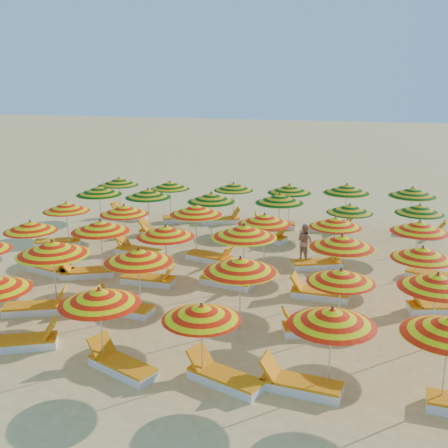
# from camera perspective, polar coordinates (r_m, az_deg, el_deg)

# --- Properties ---
(ground) EXTENTS (120.00, 120.00, 0.00)m
(ground) POSITION_cam_1_polar(r_m,az_deg,el_deg) (18.84, -0.36, -5.09)
(ground) COLOR #EFBE6A
(ground) RESTS_ON ground
(umbrella_2) EXTENTS (2.13, 2.13, 1.95)m
(umbrella_2) POSITION_cam_1_polar(r_m,az_deg,el_deg) (12.89, -12.56, -7.22)
(umbrella_2) COLOR silver
(umbrella_2) RESTS_ON ground
(umbrella_3) EXTENTS (2.00, 2.00, 1.83)m
(umbrella_3) POSITION_cam_1_polar(r_m,az_deg,el_deg) (12.09, -2.30, -8.96)
(umbrella_3) COLOR silver
(umbrella_3) RESTS_ON ground
(umbrella_4) EXTENTS (2.28, 2.28, 1.95)m
(umbrella_4) POSITION_cam_1_polar(r_m,az_deg,el_deg) (11.82, 10.92, -9.27)
(umbrella_4) COLOR silver
(umbrella_4) RESTS_ON ground
(umbrella_7) EXTENTS (2.57, 2.57, 2.13)m
(umbrella_7) POSITION_cam_1_polar(r_m,az_deg,el_deg) (16.09, -17.04, -2.35)
(umbrella_7) COLOR silver
(umbrella_7) RESTS_ON ground
(umbrella_8) EXTENTS (2.11, 2.11, 2.01)m
(umbrella_8) POSITION_cam_1_polar(r_m,az_deg,el_deg) (15.29, -8.68, -3.19)
(umbrella_8) COLOR silver
(umbrella_8) RESTS_ON ground
(umbrella_9) EXTENTS (2.52, 2.52, 2.05)m
(umbrella_9) POSITION_cam_1_polar(r_m,az_deg,el_deg) (14.30, 1.66, -4.18)
(umbrella_9) COLOR silver
(umbrella_9) RESTS_ON ground
(umbrella_10) EXTENTS (1.90, 1.90, 1.84)m
(umbrella_10) POSITION_cam_1_polar(r_m,az_deg,el_deg) (14.39, 11.79, -5.18)
(umbrella_10) COLOR silver
(umbrella_10) RESTS_ON ground
(umbrella_11) EXTENTS (2.44, 2.44, 1.97)m
(umbrella_11) POSITION_cam_1_polar(r_m,az_deg,el_deg) (14.35, 20.87, -5.44)
(umbrella_11) COLOR silver
(umbrella_11) RESTS_ON ground
(umbrella_12) EXTENTS (2.33, 2.33, 1.86)m
(umbrella_12) POSITION_cam_1_polar(r_m,az_deg,el_deg) (19.49, -19.07, -0.21)
(umbrella_12) COLOR silver
(umbrella_12) RESTS_ON ground
(umbrella_13) EXTENTS (2.24, 2.24, 2.01)m
(umbrella_13) POSITION_cam_1_polar(r_m,az_deg,el_deg) (18.38, -12.45, -0.21)
(umbrella_13) COLOR silver
(umbrella_13) RESTS_ON ground
(umbrella_14) EXTENTS (2.30, 2.30, 1.95)m
(umbrella_14) POSITION_cam_1_polar(r_m,az_deg,el_deg) (17.64, -5.96, -0.75)
(umbrella_14) COLOR silver
(umbrella_14) RESTS_ON ground
(umbrella_15) EXTENTS (2.11, 2.11, 2.12)m
(umbrella_15) POSITION_cam_1_polar(r_m,az_deg,el_deg) (17.02, 2.05, -0.73)
(umbrella_15) COLOR silver
(umbrella_15) RESTS_ON ground
(umbrella_16) EXTENTS (2.06, 2.06, 2.04)m
(umbrella_16) POSITION_cam_1_polar(r_m,az_deg,el_deg) (16.57, 11.90, -1.76)
(umbrella_16) COLOR silver
(umbrella_16) RESTS_ON ground
(umbrella_17) EXTENTS (1.92, 1.92, 1.87)m
(umbrella_17) POSITION_cam_1_polar(r_m,az_deg,el_deg) (16.68, 19.52, -2.79)
(umbrella_17) COLOR silver
(umbrella_17) RESTS_ON ground
(umbrella_18) EXTENTS (2.11, 2.11, 1.85)m
(umbrella_18) POSITION_cam_1_polar(r_m,az_deg,el_deg) (21.90, -15.74, 1.69)
(umbrella_18) COLOR silver
(umbrella_18) RESTS_ON ground
(umbrella_19) EXTENTS (2.29, 2.29, 1.89)m
(umbrella_19) POSITION_cam_1_polar(r_m,az_deg,el_deg) (20.79, -10.12, 1.44)
(umbrella_19) COLOR silver
(umbrella_19) RESTS_ON ground
(umbrella_20) EXTENTS (2.55, 2.55, 2.05)m
(umbrella_20) POSITION_cam_1_polar(r_m,az_deg,el_deg) (19.91, -2.86, 1.46)
(umbrella_20) COLOR silver
(umbrella_20) RESTS_ON ground
(umbrella_21) EXTENTS (1.85, 1.85, 1.95)m
(umbrella_21) POSITION_cam_1_polar(r_m,az_deg,el_deg) (19.04, 4.15, 0.51)
(umbrella_21) COLOR silver
(umbrella_21) RESTS_ON ground
(umbrella_22) EXTENTS (2.13, 2.13, 1.87)m
(umbrella_22) POSITION_cam_1_polar(r_m,az_deg,el_deg) (19.22, 11.26, 0.19)
(umbrella_22) COLOR silver
(umbrella_22) RESTS_ON ground
(umbrella_23) EXTENTS (2.26, 2.26, 1.96)m
(umbrella_23) POSITION_cam_1_polar(r_m,az_deg,el_deg) (19.08, 19.26, -0.27)
(umbrella_23) COLOR silver
(umbrella_23) RESTS_ON ground
(umbrella_24) EXTENTS (2.32, 2.32, 2.04)m
(umbrella_24) POSITION_cam_1_polar(r_m,az_deg,el_deg) (23.74, -12.57, 3.35)
(umbrella_24) COLOR silver
(umbrella_24) RESTS_ON ground
(umbrella_25) EXTENTS (2.18, 2.18, 1.98)m
(umbrella_25) POSITION_cam_1_polar(r_m,az_deg,el_deg) (23.09, -7.73, 3.12)
(umbrella_25) COLOR silver
(umbrella_25) RESTS_ON ground
(umbrella_26) EXTENTS (2.45, 2.45, 2.03)m
(umbrella_26) POSITION_cam_1_polar(r_m,az_deg,el_deg) (21.94, -1.30, 2.73)
(umbrella_26) COLOR silver
(umbrella_26) RESTS_ON ground
(umbrella_27) EXTENTS (2.50, 2.50, 2.05)m
(umbrella_27) POSITION_cam_1_polar(r_m,az_deg,el_deg) (21.80, 5.67, 2.61)
(umbrella_27) COLOR silver
(umbrella_27) RESTS_ON ground
(umbrella_28) EXTENTS (1.85, 1.85, 1.83)m
(umbrella_28) POSITION_cam_1_polar(r_m,az_deg,el_deg) (21.38, 12.66, 1.54)
(umbrella_28) COLOR silver
(umbrella_28) RESTS_ON ground
(umbrella_29) EXTENTS (2.14, 2.14, 1.89)m
(umbrella_29) POSITION_cam_1_polar(r_m,az_deg,el_deg) (21.79, 19.26, 1.44)
(umbrella_29) COLOR silver
(umbrella_29) RESTS_ON ground
(umbrella_30) EXTENTS (1.86, 1.86, 1.89)m
(umbrella_30) POSITION_cam_1_polar(r_m,az_deg,el_deg) (26.23, -10.61, 4.28)
(umbrella_30) COLOR silver
(umbrella_30) RESTS_ON ground
(umbrella_31) EXTENTS (2.19, 2.19, 1.86)m
(umbrella_31) POSITION_cam_1_polar(r_m,az_deg,el_deg) (25.16, -5.51, 3.96)
(umbrella_31) COLOR silver
(umbrella_31) RESTS_ON ground
(umbrella_32) EXTENTS (2.25, 2.25, 1.86)m
(umbrella_32) POSITION_cam_1_polar(r_m,az_deg,el_deg) (24.74, 0.97, 3.82)
(umbrella_32) COLOR silver
(umbrella_32) RESTS_ON ground
(umbrella_33) EXTENTS (1.92, 1.92, 1.97)m
(umbrella_33) POSITION_cam_1_polar(r_m,az_deg,el_deg) (23.93, 6.65, 3.58)
(umbrella_33) COLOR silver
(umbrella_33) RESTS_ON ground
(umbrella_34) EXTENTS (2.58, 2.58, 2.10)m
(umbrella_34) POSITION_cam_1_polar(r_m,az_deg,el_deg) (23.77, 12.36, 3.51)
(umbrella_34) COLOR silver
(umbrella_34) RESTS_ON ground
(umbrella_35) EXTENTS (2.18, 2.18, 2.08)m
(umbrella_35) POSITION_cam_1_polar(r_m,az_deg,el_deg) (23.96, 18.62, 3.11)
(umbrella_35) COLOR silver
(umbrella_35) RESTS_ON ground
(lounger_1) EXTENTS (1.82, 1.24, 0.69)m
(lounger_1) POSITION_cam_1_polar(r_m,az_deg,el_deg) (14.88, -19.75, -11.21)
(lounger_1) COLOR white
(lounger_1) RESTS_ON ground
(lounger_2) EXTENTS (1.82, 1.24, 0.69)m
(lounger_2) POSITION_cam_1_polar(r_m,az_deg,el_deg) (13.25, -10.41, -13.97)
(lounger_2) COLOR white
(lounger_2) RESTS_ON ground
(lounger_3) EXTENTS (1.82, 1.18, 0.69)m
(lounger_3) POSITION_cam_1_polar(r_m,az_deg,el_deg) (12.59, -0.03, -15.36)
(lounger_3) COLOR white
(lounger_3) RESTS_ON ground
(lounger_4) EXTENTS (1.79, 0.80, 0.69)m
(lounger_4) POSITION_cam_1_polar(r_m,az_deg,el_deg) (12.46, 7.66, -15.87)
(lounger_4) COLOR white
(lounger_4) RESTS_ON ground
(lounger_7) EXTENTS (1.82, 1.18, 0.69)m
(lounger_7) POSITION_cam_1_polar(r_m,az_deg,el_deg) (16.75, -18.48, -8.06)
(lounger_7) COLOR white
(lounger_7) RESTS_ON ground
(lounger_8) EXTENTS (1.79, 0.80, 0.69)m
(lounger_8) POSITION_cam_1_polar(r_m,az_deg,el_deg) (16.16, -10.33, -8.36)
(lounger_8) COLOR white
(lounger_8) RESTS_ON ground
(lounger_9) EXTENTS (1.83, 1.05, 0.69)m
(lounger_9) POSITION_cam_1_polar(r_m,az_deg,el_deg) (14.90, 9.14, -10.42)
(lounger_9) COLOR white
(lounger_9) RESTS_ON ground
(lounger_10) EXTENTS (1.83, 1.03, 0.69)m
(lounger_10) POSITION_cam_1_polar(r_m,az_deg,el_deg) (19.70, -17.06, -4.40)
(lounger_10) COLOR white
(lounger_10) RESTS_ON ground
(lounger_11) EXTENTS (1.82, 1.23, 0.69)m
(lounger_11) POSITION_cam_1_polar(r_m,az_deg,el_deg) (19.09, -13.84, -4.79)
(lounger_11) COLOR white
(lounger_11) RESTS_ON ground
(lounger_12) EXTENTS (1.75, 0.64, 0.69)m
(lounger_12) POSITION_cam_1_polar(r_m,az_deg,el_deg) (18.09, -7.58, -5.61)
(lounger_12) COLOR white
(lounger_12) RESTS_ON ground
(lounger_13) EXTENTS (1.82, 0.95, 0.69)m
(lounger_13) POSITION_cam_1_polar(r_m,az_deg,el_deg) (17.77, 0.48, -5.85)
(lounger_13) COLOR white
(lounger_13) RESTS_ON ground
(lounger_14) EXTENTS (1.77, 0.69, 0.69)m
(lounger_14) POSITION_cam_1_polar(r_m,az_deg,el_deg) (17.11, 9.58, -6.95)
(lounger_14) COLOR white
(lounger_14) RESTS_ON ground
(lounger_15) EXTENTS (1.82, 1.00, 0.69)m
(lounger_15) POSITION_cam_1_polar(r_m,az_deg,el_deg) (17.03, 20.84, -7.89)
(lounger_15) COLOR white
(lounger_15) RESTS_ON ground
(lounger_16) EXTENTS (1.82, 1.17, 0.69)m
(lounger_16) POSITION_cam_1_polar(r_m,az_deg,el_deg) (22.64, -16.42, -1.79)
(lounger_16) COLOR white
(lounger_16) RESTS_ON ground
(lounger_17) EXTENTS (1.81, 0.91, 0.69)m
(lounger_17) POSITION_cam_1_polar(r_m,az_deg,el_deg) (20.93, -8.77, -2.72)
(lounger_17) COLOR white
(lounger_17) RESTS_ON ground
(lounger_18) EXTENTS (1.83, 1.05, 0.69)m
(lounger_18) POSITION_cam_1_polar(r_m,az_deg,el_deg) (19.99, -1.36, -3.41)
(lounger_18) COLOR white
(lounger_18) RESTS_ON ground
(lounger_19) EXTENTS (1.82, 1.18, 0.69)m
(lounger_19) POSITION_cam_1_polar(r_m,az_deg,el_deg) (19.62, 9.55, -4.00)
(lounger_19) COLOR white
(lounger_19) RESTS_ON ground
(lounger_20) EXTENTS (1.83, 1.14, 0.69)m
(lounger_20) POSITION_cam_1_polar(r_m,az_deg,el_deg) (19.45, 20.64, -4.98)
(lounger_20) COLOR white
(lounger_20) RESTS_ON ground
(lounger_21) EXTENTS (1.75, 0.65, 0.69)m
(lounger_21) POSITION_cam_1_polar(r_m,az_deg,el_deg) (23.16, -6.57, -0.86)
(lounger_21) COLOR white
(lounger_21) RESTS_ON ground
(lounger_22) EXTENTS (1.82, 1.19, 0.69)m
(lounger_22) POSITION_cam_1_polar(r_m,az_deg,el_deg) (22.44, 4.34, -1.33)
(lounger_22) COLOR white
(lounger_22) RESTS_ON ground
(lounger_23) EXTENTS (1.82, 0.94, 0.69)m
(lounger_23) POSITION_cam_1_polar(r_m,az_deg,el_deg) (26.17, -9.63, 0.92)
(lounger_23) COLOR white
(lounger_23) RESTS_ON ground
(lounger_24) EXTENTS (1.82, 1.19, 0.69)m
(lounger_24) POSITION_cam_1_polar(r_m,az_deg,el_deg) (25.26, -4.20, 0.57)
(lounger_24) COLOR white
(lounger_24) RESTS_ON ground
(lounger_25) EXTENTS (1.83, 1.13, 0.69)m
(lounger_25) POSITION_cam_1_polar(r_m,az_deg,el_deg) (24.98, -0.29, 0.44)
(lounger_25) COLOR white
(lounger_25) RESTS_ON ground
(lounger_26) EXTENTS (1.79, 0.80, 0.69)m
(lounger_26) POSITION_cam_1_polar(r_m,az_deg,el_deg) (24.28, 5.11, -0.06)
(lounger_26) COLOR white
(lounger_26) RESTS_ON ground
(lounger_27) EXTENTS (1.79, 0.80, 0.69)m
(lounger_27) POSITION_cam_1_polar(r_m,az_deg,el_deg) (24.21, 10.94, -0.32)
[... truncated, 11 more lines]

